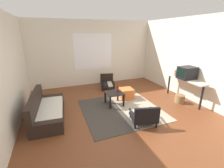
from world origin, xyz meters
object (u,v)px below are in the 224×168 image
armchair_striped_foreground (144,116)px  wicker_basket (180,99)px  couch (46,111)px  crt_television (187,73)px  glass_bottle (118,88)px  ottoman_orange (126,94)px  clay_vase (178,73)px  armchair_by_window (107,83)px  coffee_table (114,95)px  console_shelf (185,81)px

armchair_striped_foreground → wicker_basket: (1.78, 0.65, -0.10)m
couch → crt_television: size_ratio=3.62×
glass_bottle → wicker_basket: size_ratio=0.87×
ottoman_orange → clay_vase: 1.91m
ottoman_orange → clay_vase: size_ratio=1.50×
couch → ottoman_orange: couch is taller
couch → glass_bottle: size_ratio=6.95×
couch → armchair_by_window: couch is taller
couch → ottoman_orange: bearing=8.4°
coffee_table → glass_bottle: glass_bottle is taller
couch → crt_television: bearing=-6.7°
coffee_table → crt_television: crt_television is taller
couch → clay_vase: clay_vase is taller
crt_television → glass_bottle: 2.27m
coffee_table → armchair_by_window: size_ratio=0.73×
couch → coffee_table: bearing=2.3°
couch → armchair_striped_foreground: size_ratio=2.48×
coffee_table → crt_television: bearing=-14.3°
wicker_basket → armchair_striped_foreground: bearing=-159.9°
armchair_by_window → clay_vase: clay_vase is taller
armchair_striped_foreground → console_shelf: size_ratio=0.49×
armchair_striped_foreground → coffee_table: bearing=102.3°
crt_television → ottoman_orange: bearing=152.5°
couch → coffee_table: size_ratio=3.41×
glass_bottle → ottoman_orange: bearing=27.5°
armchair_by_window → ottoman_orange: armchair_by_window is taller
console_shelf → crt_television: (-0.00, -0.04, 0.29)m
crt_television → glass_bottle: (-2.13, 0.65, -0.46)m
ottoman_orange → clay_vase: (1.69, -0.52, 0.72)m
ottoman_orange → wicker_basket: 1.76m
crt_television → wicker_basket: (-0.21, -0.06, -0.85)m
crt_television → wicker_basket: crt_television is taller
coffee_table → glass_bottle: (0.14, 0.07, 0.20)m
couch → wicker_basket: 4.10m
armchair_by_window → ottoman_orange: (0.27, -1.24, -0.06)m
crt_television → couch: bearing=173.3°
ottoman_orange → crt_television: bearing=-27.5°
armchair_by_window → crt_television: 2.98m
coffee_table → glass_bottle: 0.25m
coffee_table → clay_vase: size_ratio=1.87×
armchair_by_window → wicker_basket: armchair_by_window is taller
armchair_striped_foreground → console_shelf: bearing=20.8°
wicker_basket → couch: bearing=172.2°
couch → clay_vase: size_ratio=6.39×
clay_vase → armchair_by_window: bearing=138.0°
couch → coffee_table: 2.00m
armchair_by_window → wicker_basket: bearing=-51.3°
couch → console_shelf: (4.27, -0.45, 0.48)m
crt_television → wicker_basket: 0.87m
couch → glass_bottle: 2.17m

